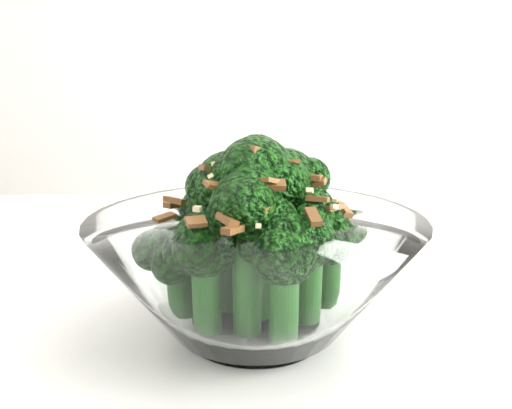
# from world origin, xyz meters

# --- Properties ---
(table) EXTENTS (1.39, 1.13, 0.75)m
(table) POSITION_xyz_m (-0.05, -0.01, 0.68)
(table) COLOR white
(table) RESTS_ON ground
(broccoli_dish) EXTENTS (0.25, 0.25, 0.16)m
(broccoli_dish) POSITION_xyz_m (-0.02, -0.13, 0.81)
(broccoli_dish) COLOR white
(broccoli_dish) RESTS_ON table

